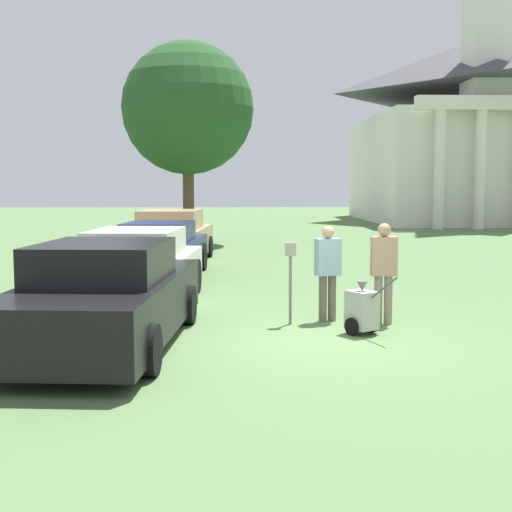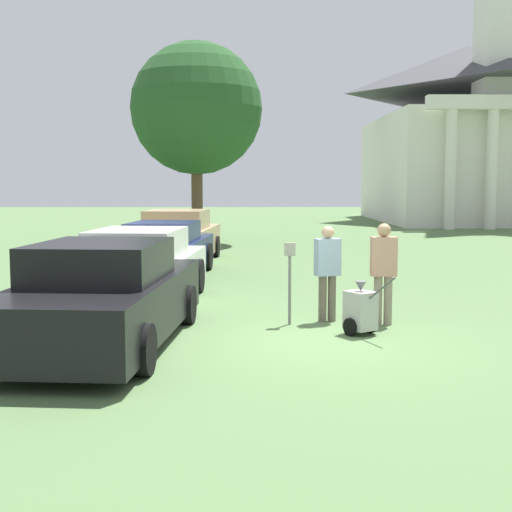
# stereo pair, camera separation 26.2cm
# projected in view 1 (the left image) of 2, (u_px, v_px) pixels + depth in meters

# --- Properties ---
(ground_plane) EXTENTS (120.00, 120.00, 0.00)m
(ground_plane) POSITION_uv_depth(u_px,v_px,m) (309.00, 342.00, 10.64)
(ground_plane) COLOR #517042
(parked_car_black) EXTENTS (2.40, 5.40, 1.53)m
(parked_car_black) POSITION_uv_depth(u_px,v_px,m) (107.00, 298.00, 10.32)
(parked_car_black) COLOR black
(parked_car_black) RESTS_ON ground_plane
(parked_car_white) EXTENTS (2.26, 5.41, 1.49)m
(parked_car_white) POSITION_uv_depth(u_px,v_px,m) (138.00, 270.00, 13.73)
(parked_car_white) COLOR silver
(parked_car_white) RESTS_ON ground_plane
(parked_car_navy) EXTENTS (2.23, 5.20, 1.40)m
(parked_car_navy) POSITION_uv_depth(u_px,v_px,m) (160.00, 251.00, 17.81)
(parked_car_navy) COLOR #19234C
(parked_car_navy) RESTS_ON ground_plane
(parked_car_tan) EXTENTS (2.35, 5.27, 1.57)m
(parked_car_tan) POSITION_uv_depth(u_px,v_px,m) (172.00, 238.00, 21.23)
(parked_car_tan) COLOR tan
(parked_car_tan) RESTS_ON ground_plane
(parking_meter) EXTENTS (0.18, 0.09, 1.38)m
(parking_meter) POSITION_uv_depth(u_px,v_px,m) (290.00, 268.00, 11.89)
(parking_meter) COLOR slate
(parking_meter) RESTS_ON ground_plane
(person_worker) EXTENTS (0.46, 0.32, 1.64)m
(person_worker) POSITION_uv_depth(u_px,v_px,m) (328.00, 267.00, 12.17)
(person_worker) COLOR #665B4C
(person_worker) RESTS_ON ground_plane
(person_supervisor) EXTENTS (0.42, 0.23, 1.70)m
(person_supervisor) POSITION_uv_depth(u_px,v_px,m) (384.00, 267.00, 11.89)
(person_supervisor) COLOR gray
(person_supervisor) RESTS_ON ground_plane
(equipment_cart) EXTENTS (0.69, 0.94, 1.00)m
(equipment_cart) POSITION_uv_depth(u_px,v_px,m) (362.00, 310.00, 11.17)
(equipment_cart) COLOR #B2B2AD
(equipment_cart) RESTS_ON ground_plane
(church) EXTENTS (10.69, 15.98, 25.58)m
(church) POSITION_uv_depth(u_px,v_px,m) (456.00, 125.00, 43.72)
(church) COLOR silver
(church) RESTS_ON ground_plane
(shade_tree) EXTENTS (5.09, 5.09, 7.78)m
(shade_tree) POSITION_uv_depth(u_px,v_px,m) (188.00, 109.00, 27.43)
(shade_tree) COLOR brown
(shade_tree) RESTS_ON ground_plane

